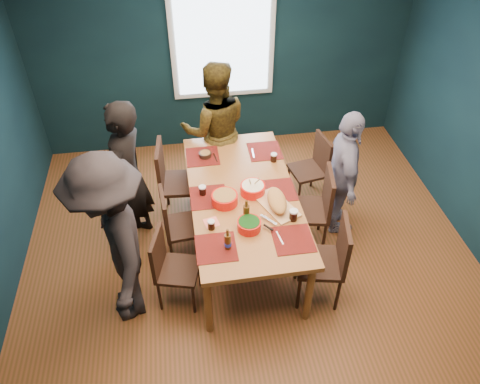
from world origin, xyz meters
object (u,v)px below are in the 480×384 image
Objects in this scene: person_far_left at (127,178)px; bowl_herbs at (249,225)px; bowl_salad at (225,199)px; cutting_board at (277,202)px; chair_right_near at (330,256)px; dining_table at (243,200)px; person_near_left at (114,243)px; person_right at (343,175)px; chair_right_far at (314,164)px; chair_left_near at (169,263)px; person_back at (215,129)px; chair_right_mid at (317,204)px; chair_left_far at (171,177)px; bowl_dumpling at (253,189)px; chair_left_mid at (175,222)px.

person_far_left is 7.80× the size of bowl_herbs.
cutting_board reaches higher than bowl_salad.
person_far_left reaches higher than chair_right_near.
person_near_left reaches higher than dining_table.
bowl_herbs is (-1.17, -0.72, 0.10)m from person_right.
chair_right_far is at bearing 91.21° from chair_right_near.
person_near_left reaches higher than chair_left_near.
cutting_board is at bearing 92.04° from person_near_left.
person_back reaches higher than bowl_herbs.
chair_right_mid is 1.07m from bowl_salad.
cutting_board is (-0.71, -1.03, 0.38)m from chair_right_far.
chair_right_far is 1.30m from cutting_board.
chair_left_near is at bearing -146.52° from dining_table.
chair_left_far reaches higher than bowl_salad.
dining_table is at bearing 117.65° from cutting_board.
bowl_dumpling is at bearing 108.16° from person_right.
bowl_dumpling is (-0.64, 0.75, 0.31)m from chair_right_near.
chair_right_far is (1.74, 0.11, -0.09)m from chair_left_far.
person_far_left is (-0.46, 0.36, 0.37)m from chair_left_mid.
person_back is (-1.17, 0.39, 0.36)m from chair_right_far.
cutting_board is (1.11, 0.31, 0.38)m from chair_left_near.
person_near_left reaches higher than person_right.
person_back is 1.29m from bowl_salad.
bowl_salad reaches higher than chair_right_far.
chair_right_mid is 0.57× the size of person_back.
chair_left_near is 0.50× the size of person_back.
person_near_left reaches higher than bowl_herbs.
person_near_left is at bearing -107.18° from chair_left_far.
person_far_left is 1.31m from person_back.
person_back reaches higher than chair_left_near.
chair_left_near reaches higher than chair_right_far.
dining_table is 0.41m from cutting_board.
chair_right_near is 2.03m from person_near_left.
bowl_herbs is (1.16, -0.86, -0.01)m from person_far_left.
chair_left_mid is 1.04× the size of chair_right_far.
chair_left_near is (-0.81, -0.55, -0.24)m from dining_table.
chair_right_near is at bearing 74.74° from person_near_left.
bowl_herbs is (-0.12, -0.51, -0.00)m from bowl_dumpling.
person_far_left is at bearing 154.38° from bowl_salad.
person_back is (-0.16, 1.18, 0.12)m from dining_table.
person_near_left is at bearing -175.34° from bowl_herbs.
person_far_left reaches higher than person_back.
chair_right_mid reaches higher than chair_left_mid.
person_back is (1.02, 0.82, -0.03)m from person_far_left.
bowl_salad is 1.04× the size of bowl_dumpling.
cutting_board is at bearing 108.03° from person_back.
person_near_left is (-2.41, -0.82, 0.15)m from person_right.
bowl_salad is 0.32m from bowl_dumpling.
chair_right_mid is at bearing 6.26° from bowl_salad.
bowl_dumpling is (0.10, 0.00, 0.14)m from dining_table.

